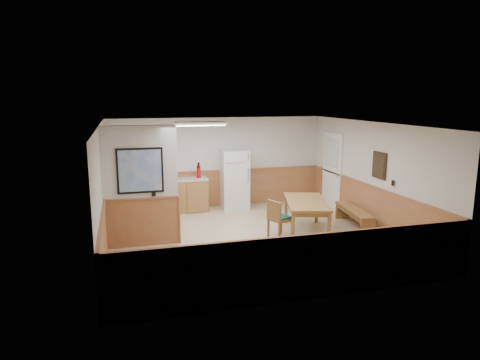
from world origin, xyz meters
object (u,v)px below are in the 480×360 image
object	(u,v)px
fire_extinguisher	(199,171)
soap_bottle	(144,176)
dining_chair	(277,216)
dining_table	(306,205)
refrigerator	(235,179)
dining_bench	(354,213)

from	to	relation	value
fire_extinguisher	soap_bottle	size ratio (longest dim) A/B	1.98
dining_chair	dining_table	bearing A→B (deg)	-7.45
refrigerator	dining_table	bearing A→B (deg)	-66.49
dining_bench	soap_bottle	bearing A→B (deg)	158.55
dining_table	fire_extinguisher	bearing A→B (deg)	143.50
dining_bench	soap_bottle	world-z (taller)	soap_bottle
refrigerator	dining_table	xyz separation A→B (m)	(0.99, -2.59, -0.16)
dining_table	fire_extinguisher	xyz separation A→B (m)	(-1.98, 2.63, 0.43)
fire_extinguisher	soap_bottle	world-z (taller)	fire_extinguisher
fire_extinguisher	soap_bottle	distance (m)	1.45
fire_extinguisher	dining_bench	bearing A→B (deg)	-59.35
dining_table	refrigerator	bearing A→B (deg)	127.43
dining_chair	refrigerator	bearing A→B (deg)	74.95
dining_table	dining_chair	size ratio (longest dim) A/B	2.26
dining_bench	dining_chair	world-z (taller)	dining_chair
refrigerator	soap_bottle	xyz separation A→B (m)	(-2.44, 0.10, 0.19)
dining_table	dining_chair	xyz separation A→B (m)	(-0.75, -0.17, -0.16)
refrigerator	fire_extinguisher	distance (m)	1.03
dining_chair	fire_extinguisher	xyz separation A→B (m)	(-1.23, 2.80, 0.59)
refrigerator	soap_bottle	size ratio (longest dim) A/B	7.65
refrigerator	dining_bench	xyz separation A→B (m)	(2.28, -2.49, -0.47)
dining_table	soap_bottle	distance (m)	4.37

